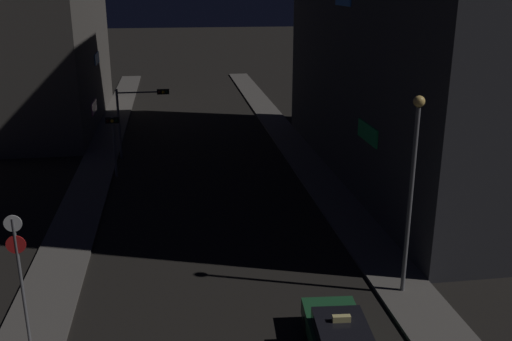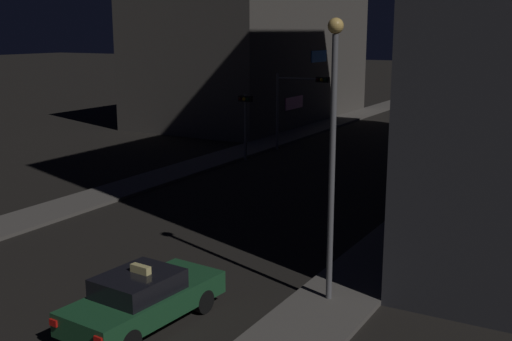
# 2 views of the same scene
# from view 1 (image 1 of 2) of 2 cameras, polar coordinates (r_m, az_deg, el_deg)

# --- Properties ---
(sidewalk_left) EXTENTS (2.30, 67.90, 0.14)m
(sidewalk_left) POSITION_cam_1_polar(r_m,az_deg,el_deg) (41.58, -15.01, 1.91)
(sidewalk_left) COLOR #5B5651
(sidewalk_left) RESTS_ON ground_plane
(sidewalk_right) EXTENTS (2.30, 67.90, 0.14)m
(sidewalk_right) POSITION_cam_1_polar(r_m,az_deg,el_deg) (42.15, 3.56, 2.73)
(sidewalk_right) COLOR #5B5651
(sidewalk_right) RESTS_ON ground_plane
(building_facade_left) EXTENTS (11.51, 21.53, 11.56)m
(building_facade_left) POSITION_cam_1_polar(r_m,az_deg,el_deg) (51.33, -22.14, 10.73)
(building_facade_left) COLOR #514C47
(building_facade_left) RESTS_ON ground_plane
(taxi) EXTENTS (2.15, 4.58, 1.62)m
(taxi) POSITION_cam_1_polar(r_m,az_deg,el_deg) (18.72, 8.38, -16.35)
(taxi) COLOR #1E512D
(taxi) RESTS_ON ground_plane
(traffic_light_overhead) EXTENTS (3.48, 0.42, 4.72)m
(traffic_light_overhead) POSITION_cam_1_polar(r_m,az_deg,el_deg) (38.77, -11.64, 6.14)
(traffic_light_overhead) COLOR slate
(traffic_light_overhead) RESTS_ON ground_plane
(traffic_light_left_kerb) EXTENTS (0.80, 0.42, 3.79)m
(traffic_light_left_kerb) POSITION_cam_1_polar(r_m,az_deg,el_deg) (35.24, -14.05, 3.56)
(traffic_light_left_kerb) COLOR slate
(traffic_light_left_kerb) RESTS_ON ground_plane
(sign_pole_left) EXTENTS (0.58, 0.10, 4.69)m
(sign_pole_left) POSITION_cam_1_polar(r_m,az_deg,el_deg) (18.97, -22.49, -9.43)
(sign_pole_left) COLOR slate
(sign_pole_left) RESTS_ON sidewalk_left
(street_lamp_near_block) EXTENTS (0.41, 0.41, 7.51)m
(street_lamp_near_block) POSITION_cam_1_polar(r_m,az_deg,el_deg) (21.13, 15.34, -0.62)
(street_lamp_near_block) COLOR slate
(street_lamp_near_block) RESTS_ON sidewalk_right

